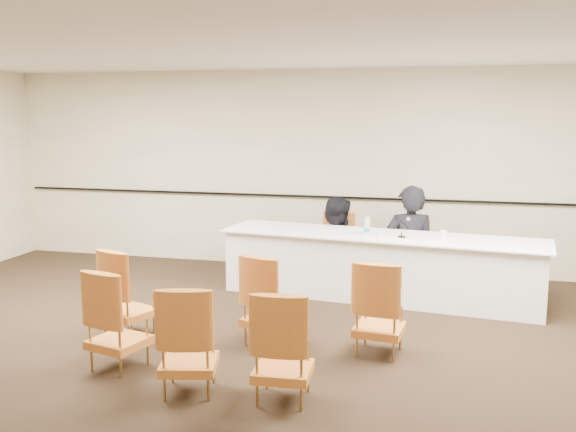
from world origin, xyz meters
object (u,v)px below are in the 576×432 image
Objects in this scene: panel_table at (380,266)px; panelist_main at (409,256)px; aud_chair_front_mid at (270,299)px; aud_chair_back_left at (118,318)px; panelist_main_chair at (409,254)px; panelist_second_chair at (335,248)px; aud_chair_front_left at (128,292)px; aud_chair_back_right at (283,345)px; microphone at (402,228)px; panelist_second at (335,259)px; aud_chair_back_mid at (189,338)px; drinking_glass at (380,232)px; coffee_cup at (443,235)px; aud_chair_front_right at (380,307)px; water_bottle at (367,225)px.

panelist_main reaches higher than panel_table.
aud_chair_front_mid is 1.00× the size of aud_chair_back_left.
panelist_second_chair is at bearing 180.00° from panelist_main_chair.
aud_chair_back_right is at bearing -9.19° from aud_chair_front_left.
panel_table is 4.32× the size of aud_chair_front_left.
microphone is (0.27, -0.13, 0.54)m from panel_table.
aud_chair_back_right is (-0.78, -3.75, 0.00)m from panelist_main_chair.
panelist_main_chair is at bearing 66.51° from panel_table.
aud_chair_front_mid is at bearing 96.15° from panelist_second.
panelist_main is 4.12m from aud_chair_back_mid.
coffee_cup is at bearing -5.79° from drinking_glass.
microphone is (0.98, -0.82, 0.63)m from panelist_second.
coffee_cup is (1.49, -0.86, 0.57)m from panelist_second.
drinking_glass is at bearing 50.61° from panelist_main.
aud_chair_front_right reaches higher than panel_table.
panelist_main reaches higher than drinking_glass.
water_bottle is 3.17m from aud_chair_back_right.
panelist_second_chair is 1.36m from microphone.
drinking_glass is 1.91m from aud_chair_front_right.
panelist_second is (-1.04, 0.13, -0.16)m from panelist_main_chair.
panelist_second reaches higher than microphone.
aud_chair_front_mid is (-1.18, -1.84, -0.47)m from microphone.
panelist_main is 1.05m from panelist_second_chair.
panelist_main is 2.02× the size of aud_chair_front_right.
drinking_glass reaches higher than panel_table.
panelist_second is 14.50× the size of coffee_cup.
panelist_second_chair is 7.79× the size of coffee_cup.
aud_chair_back_right is at bearing -94.88° from panelist_main_chair.
aud_chair_back_right is (0.81, 0.05, 0.00)m from aud_chair_back_mid.
microphone is 0.26× the size of aud_chair_back_left.
coffee_cup is at bearing 108.52° from panelist_main.
water_bottle is at bearing 173.56° from coffee_cup.
drinking_glass is (-0.33, -0.66, 0.40)m from panelist_main_chair.
aud_chair_front_mid is (-1.69, -1.79, -0.41)m from coffee_cup.
panelist_second is at bearing 78.01° from aud_chair_front_left.
panelist_second is at bearing 180.00° from panelist_main_chair.
microphone is at bearing -7.73° from water_bottle.
panel_table is 0.47m from drinking_glass.
aud_chair_front_left and aud_chair_back_left have the same top height.
panelist_second reaches higher than aud_chair_front_mid.
panelist_second is 1.13m from water_bottle.
panel_table is at bearing 23.07° from water_bottle.
aud_chair_back_left is (-2.10, -2.90, 0.06)m from panel_table.
aud_chair_back_mid is at bearing -133.19° from aud_chair_front_right.
aud_chair_front_mid is (-0.20, -2.65, 0.00)m from panelist_second_chair.
aud_chair_front_left is (-2.77, -2.64, 0.03)m from panelist_main.
drinking_glass is 3.53m from aud_chair_back_left.
aud_chair_back_left is (0.34, -0.82, 0.00)m from aud_chair_front_left.
coffee_cup is 0.13× the size of aud_chair_back_left.
panelist_main is 2.02× the size of panelist_main_chair.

